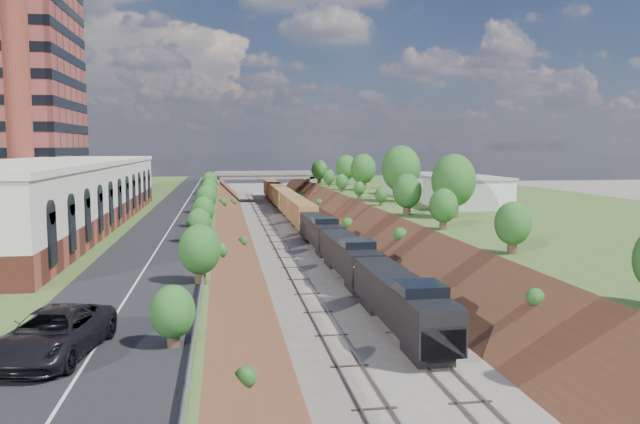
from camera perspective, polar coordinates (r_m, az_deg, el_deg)
The scene contains 18 objects.
ground at distance 34.83m, azimuth 9.12°, elevation -16.79°, with size 400.00×400.00×0.00m, color #6B665B.
platform_left at distance 93.96m, azimuth -22.96°, elevation -1.17°, with size 44.00×180.00×5.00m, color #415B25.
platform_right at distance 100.84m, azimuth 16.45°, elevation -0.48°, with size 44.00×180.00×5.00m, color #415B25.
embankment_left at distance 91.48m, azimuth -9.39°, elevation -2.53°, with size 7.07×180.00×7.07m, color brown.
embankment_right at distance 93.89m, azimuth 4.17°, elevation -2.25°, with size 7.07×180.00×7.07m, color brown.
rail_left_track at distance 91.78m, azimuth -4.13°, elevation -2.38°, with size 1.58×180.00×0.18m, color gray.
rail_right_track at distance 92.35m, azimuth -0.92°, elevation -2.32°, with size 1.58×180.00×0.18m, color gray.
road at distance 91.03m, azimuth -12.28°, elevation 0.57°, with size 8.00×180.00×0.10m, color black.
guardrail at distance 90.64m, azimuth -9.70°, elevation 0.92°, with size 0.10×171.00×0.70m.
commercial_building at distance 70.94m, azimuth -23.50°, elevation 1.51°, with size 14.30×62.30×7.00m.
smokestack at distance 91.00m, azimuth -26.05°, elevation 12.70°, with size 3.20×3.20×40.00m, color brown.
overpass at distance 153.06m, azimuth -5.13°, elevation 2.78°, with size 24.50×8.30×7.40m.
white_building_near at distance 89.32m, azimuth 13.22°, elevation 1.70°, with size 9.00×12.00×4.00m, color silver.
white_building_far at distance 109.82m, azimuth 8.65°, elevation 2.46°, with size 8.00×10.00×3.60m, color silver.
tree_right_large at distance 75.64m, azimuth 12.12°, elevation 2.79°, with size 5.25×5.25×7.61m.
tree_left_crest at distance 50.92m, azimuth -10.73°, elevation -1.33°, with size 2.45×2.45×3.55m.
freight_train at distance 107.02m, azimuth -2.06°, elevation 0.17°, with size 3.03×138.19×4.55m.
suv at distance 27.40m, azimuth -23.19°, elevation -10.17°, with size 3.13×6.78×1.88m, color black.
Camera 1 is at (-10.15, -30.48, 13.45)m, focal length 35.00 mm.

